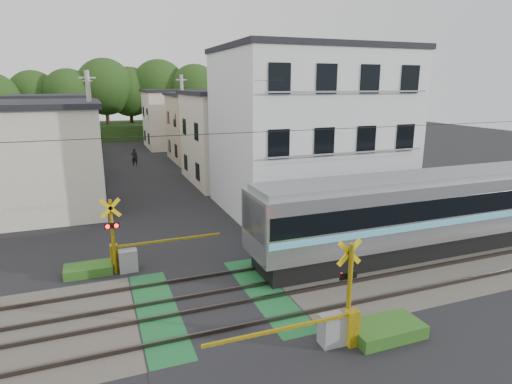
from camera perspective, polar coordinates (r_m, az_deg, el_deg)
name	(u,v)px	position (r m, az deg, el deg)	size (l,w,h in m)	color
ground	(214,302)	(15.21, -5.66, -14.33)	(120.00, 120.00, 0.00)	black
track_bed	(214,301)	(15.19, -5.66, -14.21)	(120.00, 120.00, 0.14)	#47423A
crossing_signal_near	(336,322)	(12.82, 10.63, -16.69)	(4.74, 0.65, 3.09)	yellow
crossing_signal_far	(125,254)	(17.85, -17.02, -7.94)	(4.74, 0.65, 3.09)	yellow
apartment_block	(309,130)	(25.52, 7.05, 8.24)	(10.20, 8.36, 9.30)	silver
houses_row	(137,131)	(39.23, -15.62, 7.79)	(22.07, 31.35, 6.80)	beige
tree_hill	(124,101)	(62.05, -17.24, 11.54)	(40.00, 12.69, 10.68)	#234015
catenary	(367,183)	(16.40, 14.63, 1.22)	(60.00, 5.04, 7.00)	#2D2D33
utility_poles	(123,125)	(36.16, -17.32, 8.51)	(7.90, 42.00, 8.00)	#A5A5A0
pedestrian	(135,157)	(40.70, -15.89, 4.50)	(0.58, 0.38, 1.59)	black
weed_patches	(262,289)	(15.53, 0.84, -12.84)	(10.25, 8.80, 0.40)	#2D5E1E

